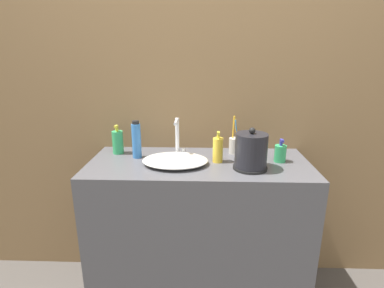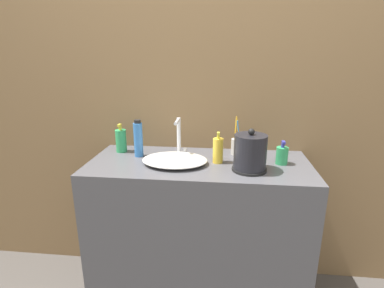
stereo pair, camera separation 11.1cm
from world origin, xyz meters
TOP-DOWN VIEW (x-y plane):
  - wall_back at (0.00, 0.53)m, footprint 6.00×0.04m
  - vanity_counter at (0.00, 0.25)m, footprint 1.18×0.51m
  - sink_basin at (-0.12, 0.21)m, footprint 0.34×0.25m
  - faucet at (-0.12, 0.35)m, footprint 0.06×0.12m
  - electric_kettle at (0.26, 0.16)m, footprint 0.17×0.17m
  - toothbrush_cup at (0.20, 0.41)m, footprint 0.06×0.06m
  - lotion_bottle at (0.10, 0.26)m, footprint 0.05×0.05m
  - shampoo_bottle at (-0.47, 0.38)m, footprint 0.06×0.06m
  - mouthwash_bottle at (0.43, 0.28)m, footprint 0.06×0.06m
  - hand_cream_bottle at (-0.34, 0.32)m, footprint 0.05×0.05m

SIDE VIEW (x-z plane):
  - vanity_counter at x=0.00m, z-range 0.00..0.86m
  - sink_basin at x=-0.12m, z-range 0.86..0.90m
  - mouthwash_bottle at x=0.43m, z-range 0.84..0.97m
  - toothbrush_cup at x=0.20m, z-range 0.80..1.02m
  - lotion_bottle at x=0.10m, z-range 0.84..1.01m
  - shampoo_bottle at x=-0.47m, z-range 0.84..1.01m
  - electric_kettle at x=0.26m, z-range 0.84..1.05m
  - hand_cream_bottle at x=-0.34m, z-range 0.86..1.07m
  - faucet at x=-0.12m, z-range 0.87..1.08m
  - wall_back at x=0.00m, z-range 0.00..2.60m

